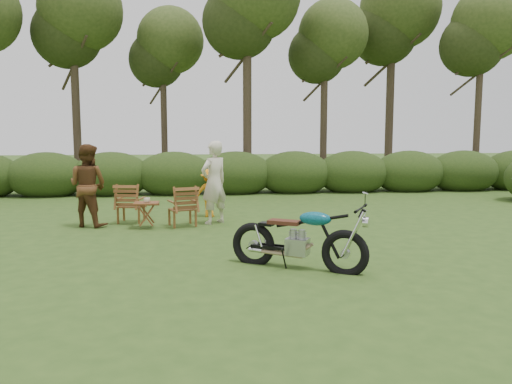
{
  "coord_description": "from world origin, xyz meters",
  "views": [
    {
      "loc": [
        -1.22,
        -7.42,
        1.97
      ],
      "look_at": [
        -0.17,
        1.62,
        0.9
      ],
      "focal_mm": 35.0,
      "sensor_mm": 36.0,
      "label": 1
    }
  ],
  "objects": [
    {
      "name": "motorcycle",
      "position": [
        0.21,
        -0.37,
        0.0
      ],
      "size": [
        2.09,
        1.64,
        1.13
      ],
      "primitive_type": null,
      "rotation": [
        0.0,
        0.0,
        -0.52
      ],
      "color": "#0D8CAA",
      "rests_on": "ground"
    },
    {
      "name": "adult_b",
      "position": [
        -3.55,
        3.41,
        0.0
      ],
      "size": [
        1.04,
        0.95,
        1.75
      ],
      "primitive_type": "imported",
      "rotation": [
        0.0,
        0.0,
        2.73
      ],
      "color": "#533117",
      "rests_on": "ground"
    },
    {
      "name": "lawn_chair_left",
      "position": [
        -2.71,
        3.78,
        0.0
      ],
      "size": [
        0.69,
        0.69,
        0.87
      ],
      "primitive_type": null,
      "rotation": [
        0.0,
        0.0,
        2.96
      ],
      "color": "brown",
      "rests_on": "ground"
    },
    {
      "name": "ground",
      "position": [
        0.0,
        0.0,
        0.0
      ],
      "size": [
        80.0,
        80.0,
        0.0
      ],
      "primitive_type": "plane",
      "color": "#2B4818",
      "rests_on": "ground"
    },
    {
      "name": "child",
      "position": [
        -0.96,
        4.35,
        0.0
      ],
      "size": [
        0.81,
        0.57,
        1.13
      ],
      "primitive_type": "imported",
      "rotation": [
        0.0,
        0.0,
        2.93
      ],
      "color": "orange",
      "rests_on": "ground"
    },
    {
      "name": "tree_line",
      "position": [
        0.5,
        9.74,
        3.81
      ],
      "size": [
        22.52,
        11.62,
        8.14
      ],
      "color": "#362A1D",
      "rests_on": "ground"
    },
    {
      "name": "cup",
      "position": [
        -2.29,
        3.01,
        0.6
      ],
      "size": [
        0.13,
        0.13,
        0.1
      ],
      "primitive_type": "imported",
      "rotation": [
        0.0,
        0.0,
        -0.01
      ],
      "color": "beige",
      "rests_on": "side_table"
    },
    {
      "name": "side_table",
      "position": [
        -2.3,
        3.04,
        0.27
      ],
      "size": [
        0.54,
        0.45,
        0.55
      ],
      "primitive_type": null,
      "rotation": [
        0.0,
        0.0,
        0.02
      ],
      "color": "#5A2A16",
      "rests_on": "ground"
    },
    {
      "name": "adult_a",
      "position": [
        -0.88,
        3.44,
        0.0
      ],
      "size": [
        0.79,
        0.75,
        1.81
      ],
      "primitive_type": "imported",
      "rotation": [
        0.0,
        0.0,
        3.79
      ],
      "color": "beige",
      "rests_on": "ground"
    },
    {
      "name": "lawn_chair_right",
      "position": [
        -1.57,
        3.21,
        0.0
      ],
      "size": [
        0.75,
        0.75,
        0.86
      ],
      "primitive_type": null,
      "rotation": [
        0.0,
        0.0,
        3.46
      ],
      "color": "#5D2F17",
      "rests_on": "ground"
    }
  ]
}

